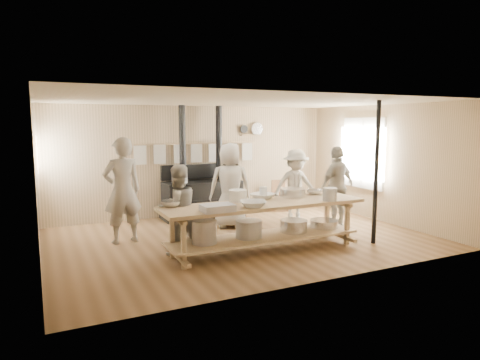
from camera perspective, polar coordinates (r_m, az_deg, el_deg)
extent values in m
plane|color=brown|center=(8.29, 0.20, -7.78)|extent=(7.00, 7.00, 0.00)
plane|color=tan|center=(10.34, -5.86, 2.58)|extent=(7.00, 0.00, 7.00)
plane|color=tan|center=(5.91, 10.83, -1.28)|extent=(7.00, 0.00, 7.00)
plane|color=tan|center=(7.24, -25.57, -0.27)|extent=(0.00, 5.00, 5.00)
plane|color=tan|center=(10.06, 18.45, 2.09)|extent=(0.00, 5.00, 5.00)
plane|color=beige|center=(8.00, 0.20, 10.48)|extent=(7.00, 7.00, 0.00)
cube|color=beige|center=(10.47, 16.09, 3.48)|extent=(0.06, 1.35, 1.65)
plane|color=white|center=(10.44, 15.93, 3.48)|extent=(0.00, 1.50, 1.50)
cube|color=beige|center=(10.43, 15.89, 3.48)|extent=(0.02, 0.03, 1.50)
plane|color=white|center=(9.21, -25.43, 3.14)|extent=(0.00, 0.90, 0.90)
cube|color=black|center=(10.08, -5.02, -2.56)|extent=(1.80, 0.70, 0.85)
cube|color=black|center=(10.15, -5.00, -4.64)|extent=(1.90, 0.75, 0.10)
cube|color=black|center=(10.27, -5.66, 1.15)|extent=(1.80, 0.12, 0.35)
cylinder|color=black|center=(9.83, -7.68, 4.78)|extent=(0.15, 0.15, 1.75)
cylinder|color=black|center=(10.14, -2.82, 4.92)|extent=(0.15, 0.15, 1.75)
cylinder|color=#B2B2B7|center=(9.81, -8.07, 0.63)|extent=(0.36, 0.36, 0.34)
cylinder|color=gray|center=(10.15, -2.06, 0.82)|extent=(0.30, 0.30, 0.30)
cylinder|color=tan|center=(10.21, -5.70, 4.88)|extent=(3.00, 0.04, 0.04)
cube|color=beige|center=(9.85, -13.10, 3.34)|extent=(0.28, 0.01, 0.46)
cube|color=beige|center=(9.96, -10.57, 3.45)|extent=(0.28, 0.01, 0.46)
cube|color=beige|center=(10.08, -8.10, 3.56)|extent=(0.28, 0.01, 0.46)
cube|color=beige|center=(10.23, -5.69, 3.65)|extent=(0.28, 0.01, 0.46)
cube|color=beige|center=(10.39, -3.35, 3.74)|extent=(0.28, 0.01, 0.46)
cube|color=beige|center=(10.57, -1.09, 3.81)|extent=(0.28, 0.01, 0.46)
cube|color=beige|center=(10.76, 1.10, 3.88)|extent=(0.28, 0.01, 0.46)
cube|color=tan|center=(10.78, 1.29, 6.02)|extent=(0.50, 0.14, 0.03)
cylinder|color=black|center=(10.73, 0.53, 6.81)|extent=(0.20, 0.04, 0.20)
cylinder|color=silver|center=(10.90, 2.28, 6.82)|extent=(0.32, 0.03, 0.32)
cube|color=tan|center=(7.32, 3.28, -3.26)|extent=(3.60, 0.90, 0.06)
cube|color=tan|center=(7.45, 3.24, -7.57)|extent=(3.40, 0.80, 0.04)
cube|color=tan|center=(7.46, 3.24, -7.94)|extent=(3.30, 0.06, 0.06)
cube|color=tan|center=(6.54, -7.54, -8.20)|extent=(0.07, 0.07, 0.85)
cube|color=tan|center=(7.09, -9.07, -6.97)|extent=(0.07, 0.07, 0.85)
cube|color=tan|center=(8.02, 14.09, -5.40)|extent=(0.07, 0.07, 0.85)
cube|color=tan|center=(8.48, 11.50, -4.62)|extent=(0.07, 0.07, 0.85)
cylinder|color=#B2B2B7|center=(6.95, -4.77, -6.92)|extent=(0.40, 0.40, 0.38)
cylinder|color=gray|center=(7.27, 1.17, -6.56)|extent=(0.44, 0.44, 0.30)
cylinder|color=silver|center=(7.72, 7.18, -6.09)|extent=(0.48, 0.48, 0.22)
cylinder|color=silver|center=(8.12, 11.35, -5.78)|extent=(0.52, 0.52, 0.14)
cylinder|color=black|center=(8.09, 17.70, 0.87)|extent=(0.08, 0.08, 2.60)
imported|color=#9D978B|center=(8.11, -15.41, -1.36)|extent=(0.77, 0.57, 1.95)
imported|color=#9D978B|center=(7.23, -8.34, -3.95)|extent=(0.83, 0.70, 1.52)
imported|color=#9D978B|center=(8.98, -1.33, -0.73)|extent=(1.01, 0.81, 1.80)
imported|color=#9D978B|center=(9.37, 12.81, -0.81)|extent=(1.08, 0.65, 1.72)
imported|color=#9D978B|center=(9.59, 7.43, -0.78)|extent=(1.14, 0.79, 1.62)
cube|color=brown|center=(10.86, 5.36, -3.08)|extent=(0.43, 0.43, 0.38)
cube|color=brown|center=(10.95, 5.13, -1.07)|extent=(0.36, 0.12, 0.43)
imported|color=white|center=(6.91, 1.75, -3.21)|extent=(0.55, 0.55, 0.11)
imported|color=silver|center=(7.02, -9.22, -3.15)|extent=(0.46, 0.46, 0.10)
imported|color=white|center=(7.66, 3.02, -2.17)|extent=(0.54, 0.54, 0.10)
imported|color=silver|center=(8.25, 9.91, -1.59)|extent=(0.31, 0.31, 0.09)
cube|color=#B2B2B7|center=(6.58, -3.01, -3.74)|extent=(0.50, 0.34, 0.11)
cylinder|color=silver|center=(7.98, 7.04, -1.65)|extent=(0.57, 0.57, 0.15)
cylinder|color=gray|center=(7.63, 11.89, -1.87)|extent=(0.27, 0.27, 0.23)
cylinder|color=white|center=(7.43, -0.30, -2.08)|extent=(0.37, 0.37, 0.20)
cylinder|color=white|center=(7.65, 3.10, -1.72)|extent=(0.16, 0.16, 0.22)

